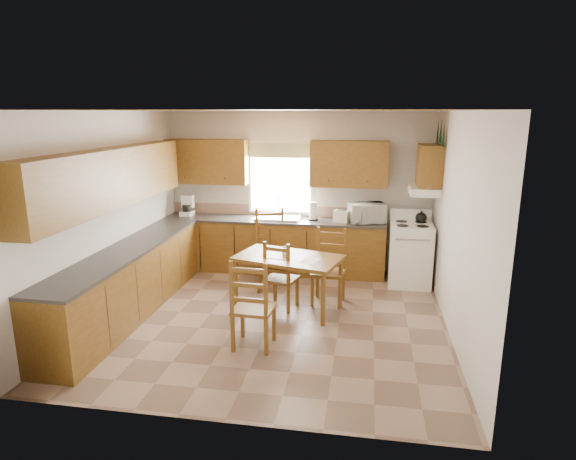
% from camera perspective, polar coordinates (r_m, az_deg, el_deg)
% --- Properties ---
extents(floor, '(4.50, 4.50, 0.00)m').
position_cam_1_polar(floor, '(6.54, -1.76, -10.42)').
color(floor, '#846A58').
rests_on(floor, ground).
extents(ceiling, '(4.50, 4.50, 0.00)m').
position_cam_1_polar(ceiling, '(5.96, -1.96, 13.99)').
color(ceiling, brown).
rests_on(ceiling, floor).
extents(wall_left, '(4.50, 4.50, 0.00)m').
position_cam_1_polar(wall_left, '(6.90, -20.51, 1.81)').
color(wall_left, beige).
rests_on(wall_left, floor).
extents(wall_right, '(4.50, 4.50, 0.00)m').
position_cam_1_polar(wall_right, '(6.09, 19.40, 0.38)').
color(wall_right, beige).
rests_on(wall_right, floor).
extents(wall_back, '(4.50, 4.50, 0.00)m').
position_cam_1_polar(wall_back, '(8.28, 1.20, 4.58)').
color(wall_back, beige).
rests_on(wall_back, floor).
extents(wall_front, '(4.50, 4.50, 0.00)m').
position_cam_1_polar(wall_front, '(4.01, -8.17, -5.77)').
color(wall_front, beige).
rests_on(wall_front, floor).
extents(lower_cab_back, '(3.75, 0.60, 0.88)m').
position_cam_1_polar(lower_cab_back, '(8.25, -1.72, -1.93)').
color(lower_cab_back, brown).
rests_on(lower_cab_back, floor).
extents(lower_cab_left, '(0.60, 3.60, 0.88)m').
position_cam_1_polar(lower_cab_left, '(6.87, -18.30, -5.96)').
color(lower_cab_left, brown).
rests_on(lower_cab_left, floor).
extents(counter_back, '(3.75, 0.63, 0.04)m').
position_cam_1_polar(counter_back, '(8.14, -1.74, 1.18)').
color(counter_back, '#383431').
rests_on(counter_back, lower_cab_back).
extents(counter_left, '(0.63, 3.60, 0.04)m').
position_cam_1_polar(counter_left, '(6.73, -18.60, -2.27)').
color(counter_left, '#383431').
rests_on(counter_left, lower_cab_left).
extents(backsplash, '(3.75, 0.01, 0.18)m').
position_cam_1_polar(backsplash, '(8.40, -1.36, 2.34)').
color(backsplash, '#8D6D5B').
rests_on(backsplash, counter_back).
extents(upper_cab_back_left, '(1.41, 0.33, 0.75)m').
position_cam_1_polar(upper_cab_back_left, '(8.42, -9.54, 8.01)').
color(upper_cab_back_left, brown).
rests_on(upper_cab_back_left, wall_back).
extents(upper_cab_back_right, '(1.25, 0.33, 0.75)m').
position_cam_1_polar(upper_cab_back_right, '(7.98, 7.24, 7.77)').
color(upper_cab_back_right, brown).
rests_on(upper_cab_back_right, wall_back).
extents(upper_cab_left, '(0.33, 3.60, 0.75)m').
position_cam_1_polar(upper_cab_left, '(6.61, -20.27, 5.78)').
color(upper_cab_left, brown).
rests_on(upper_cab_left, wall_left).
extents(upper_cab_stove, '(0.33, 0.62, 0.62)m').
position_cam_1_polar(upper_cab_stove, '(7.59, 16.41, 7.36)').
color(upper_cab_stove, brown).
rests_on(upper_cab_stove, wall_right).
extents(range_hood, '(0.44, 0.62, 0.12)m').
position_cam_1_polar(range_hood, '(7.63, 15.84, 4.54)').
color(range_hood, white).
rests_on(range_hood, wall_right).
extents(window_frame, '(1.13, 0.02, 1.18)m').
position_cam_1_polar(window_frame, '(8.27, -0.90, 5.97)').
color(window_frame, white).
rests_on(window_frame, wall_back).
extents(window_pane, '(1.05, 0.01, 1.10)m').
position_cam_1_polar(window_pane, '(8.27, -0.90, 5.96)').
color(window_pane, white).
rests_on(window_pane, wall_back).
extents(window_valance, '(1.19, 0.01, 0.24)m').
position_cam_1_polar(window_valance, '(8.19, -0.95, 9.40)').
color(window_valance, '#516F3B').
rests_on(window_valance, wall_back).
extents(sink_basin, '(0.75, 0.45, 0.04)m').
position_cam_1_polar(sink_basin, '(8.12, -1.22, 1.44)').
color(sink_basin, silver).
rests_on(sink_basin, counter_back).
extents(pine_decal_a, '(0.22, 0.22, 0.36)m').
position_cam_1_polar(pine_decal_a, '(7.25, 18.00, 10.78)').
color(pine_decal_a, black).
rests_on(pine_decal_a, wall_right).
extents(pine_decal_b, '(0.22, 0.22, 0.36)m').
position_cam_1_polar(pine_decal_b, '(7.57, 17.68, 11.21)').
color(pine_decal_b, black).
rests_on(pine_decal_b, wall_right).
extents(pine_decal_c, '(0.22, 0.22, 0.36)m').
position_cam_1_polar(pine_decal_c, '(7.89, 17.34, 11.02)').
color(pine_decal_c, black).
rests_on(pine_decal_c, wall_right).
extents(stove, '(0.66, 0.68, 0.97)m').
position_cam_1_polar(stove, '(7.85, 14.25, -2.88)').
color(stove, white).
rests_on(stove, floor).
extents(coffeemaker, '(0.25, 0.29, 0.37)m').
position_cam_1_polar(coffeemaker, '(8.55, -11.92, 2.90)').
color(coffeemaker, white).
rests_on(coffeemaker, counter_back).
extents(paper_towel, '(0.16, 0.16, 0.30)m').
position_cam_1_polar(paper_towel, '(8.03, 2.98, 2.24)').
color(paper_towel, white).
rests_on(paper_towel, counter_back).
extents(toaster, '(0.28, 0.22, 0.20)m').
position_cam_1_polar(toaster, '(7.92, 6.36, 1.63)').
color(toaster, white).
rests_on(toaster, counter_back).
extents(microwave, '(0.61, 0.51, 0.32)m').
position_cam_1_polar(microwave, '(7.96, 9.31, 2.02)').
color(microwave, white).
rests_on(microwave, counter_back).
extents(dining_table, '(1.57, 1.15, 0.76)m').
position_cam_1_polar(dining_table, '(6.72, 0.04, -6.23)').
color(dining_table, brown).
rests_on(dining_table, floor).
extents(chair_near_left, '(0.49, 0.47, 0.97)m').
position_cam_1_polar(chair_near_left, '(6.71, -0.79, -5.28)').
color(chair_near_left, brown).
rests_on(chair_near_left, floor).
extents(chair_near_right, '(0.47, 0.45, 1.08)m').
position_cam_1_polar(chair_near_right, '(5.62, -4.12, -8.61)').
color(chair_near_right, brown).
rests_on(chair_near_right, floor).
extents(chair_far_left, '(0.59, 0.57, 1.15)m').
position_cam_1_polar(chair_far_left, '(7.78, -2.07, -1.90)').
color(chair_far_left, brown).
rests_on(chair_far_left, floor).
extents(chair_far_right, '(0.49, 0.47, 1.06)m').
position_cam_1_polar(chair_far_right, '(6.87, 4.83, -4.46)').
color(chair_far_right, brown).
rests_on(chair_far_right, floor).
extents(table_paper, '(0.28, 0.33, 0.00)m').
position_cam_1_polar(table_paper, '(6.41, 2.61, -3.66)').
color(table_paper, white).
rests_on(table_paper, dining_table).
extents(table_card, '(0.09, 0.05, 0.12)m').
position_cam_1_polar(table_card, '(6.67, -0.32, -2.42)').
color(table_card, white).
rests_on(table_card, dining_table).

